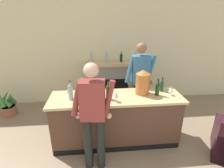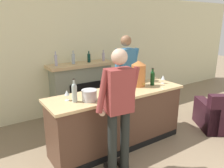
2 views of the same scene
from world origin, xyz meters
name	(u,v)px [view 1 (image 1 of 2)]	position (x,y,z in m)	size (l,w,h in m)	color
wall_back_panel	(109,54)	(0.00, 4.52, 1.38)	(12.00, 0.07, 2.75)	beige
bar_counter	(116,119)	(-0.01, 2.60, 0.49)	(2.42, 0.72, 0.98)	#503425
fireplace_stone	(113,83)	(0.10, 4.26, 0.61)	(1.54, 0.52, 1.51)	gray
potted_plant_corner	(8,105)	(-2.59, 3.85, 0.26)	(0.45, 0.46, 0.65)	#9C5845
person_customer	(93,115)	(-0.43, 2.00, 0.99)	(0.66, 0.33, 1.78)	black
person_bartender	(139,82)	(0.56, 3.15, 1.04)	(0.66, 0.34, 1.86)	#4E3B2B
copper_dispenser	(143,82)	(0.49, 2.69, 1.22)	(0.26, 0.30, 0.46)	#BA6933
ice_bucket_steel	(82,97)	(-0.61, 2.48, 1.07)	(0.23, 0.23, 0.17)	silver
wine_bottle_cabernet_heavy	(158,88)	(0.75, 2.59, 1.12)	(0.07, 0.07, 0.31)	#103715
wine_bottle_burgundy_dark	(162,85)	(0.89, 2.75, 1.10)	(0.06, 0.06, 0.28)	#204029
wine_bottle_rose_blush	(71,91)	(-0.81, 2.56, 1.14)	(0.08, 0.08, 0.35)	#9CAFAB
wine_bottle_port_short	(108,91)	(-0.16, 2.52, 1.13)	(0.08, 0.08, 0.33)	#144E19
wine_glass_by_dispenser	(68,91)	(-0.88, 2.67, 1.09)	(0.07, 0.07, 0.16)	silver
wine_glass_mid_counter	(171,90)	(1.00, 2.56, 1.09)	(0.08, 0.08, 0.16)	silver
wine_glass_back_row	(116,95)	(-0.04, 2.40, 1.11)	(0.08, 0.08, 0.18)	silver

